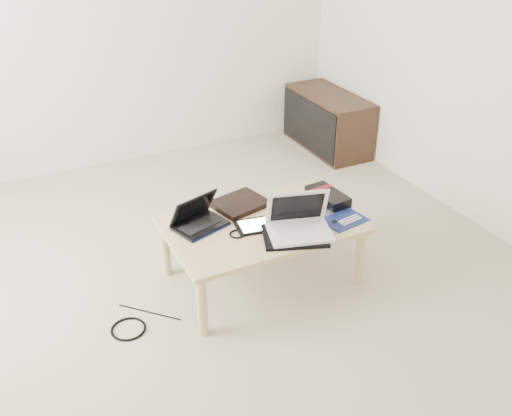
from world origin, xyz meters
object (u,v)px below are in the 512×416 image
coffee_table (262,230)px  media_cabinet (327,121)px  netbook (198,220)px  gpu_box (328,196)px  white_laptop (299,224)px

coffee_table → media_cabinet: bearing=46.9°
netbook → gpu_box: 0.83m
coffee_table → media_cabinet: (1.44, 1.54, -0.10)m
media_cabinet → gpu_box: media_cabinet is taller
coffee_table → white_laptop: (0.12, -0.21, 0.12)m
netbook → white_laptop: bearing=-35.7°
coffee_table → netbook: bearing=159.6°
coffee_table → netbook: (-0.34, 0.13, 0.09)m
coffee_table → gpu_box: gpu_box is taller
coffee_table → gpu_box: bearing=6.0°
netbook → white_laptop: white_laptop is taller
coffee_table → white_laptop: white_laptop is taller
netbook → white_laptop: 0.58m
coffee_table → media_cabinet: 2.11m
media_cabinet → white_laptop: size_ratio=2.27×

